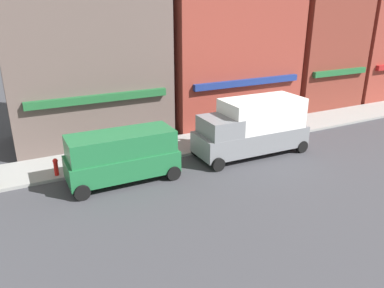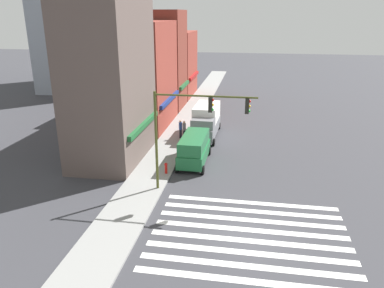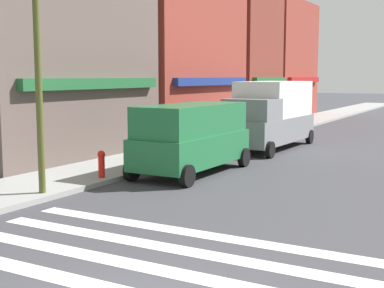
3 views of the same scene
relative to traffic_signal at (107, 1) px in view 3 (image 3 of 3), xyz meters
The scene contains 7 objects.
storefront_row 17.78m from the traffic_signal, 24.73° to the left, with size 34.01×5.30×15.97m.
traffic_signal is the anchor object (origin of this frame).
van_green 6.48m from the traffic_signal, ahead, with size 5.02×2.22×2.34m.
box_truck_grey 12.97m from the traffic_signal, ahead, with size 6.25×2.42×3.04m.
pedestrian_blue_shirt 12.07m from the traffic_signal, 14.65° to the left, with size 0.32×0.32×1.77m.
pedestrian_grey_coat 11.78m from the traffic_signal, 12.93° to the left, with size 0.32×0.32×1.77m.
fire_hydrant 5.61m from the traffic_signal, 42.62° to the left, with size 0.24×0.24×0.84m.
Camera 3 is at (-5.73, -4.01, 3.27)m, focal length 50.00 mm.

